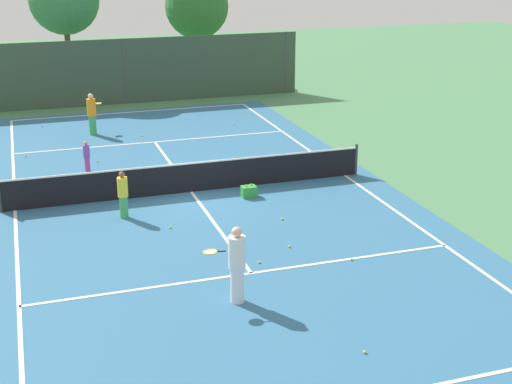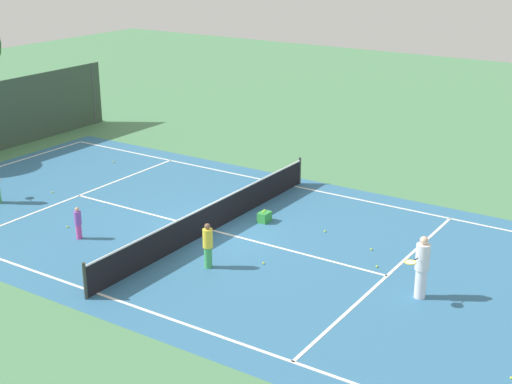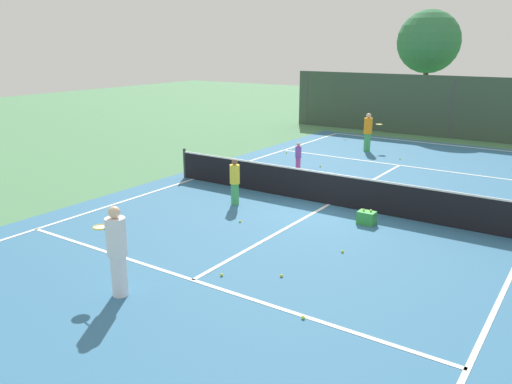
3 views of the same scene
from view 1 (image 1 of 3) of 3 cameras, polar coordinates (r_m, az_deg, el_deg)
name	(u,v)px [view 1 (image 1 of 3)]	position (r m, az deg, el deg)	size (l,w,h in m)	color
ground_plane	(191,192)	(23.80, -5.11, 0.01)	(80.00, 80.00, 0.00)	#4C8456
court_surface	(191,192)	(23.80, -5.11, 0.01)	(13.00, 25.00, 0.01)	teal
tennis_net	(191,177)	(23.63, -5.14, 1.18)	(11.90, 0.10, 1.10)	#333833
perimeter_fence	(124,72)	(36.78, -10.29, 9.29)	(18.00, 0.12, 3.20)	#384C3D
tree_0	(197,7)	(42.71, -4.68, 14.28)	(3.62, 3.62, 5.93)	brown
tree_1	(64,0)	(39.22, -14.84, 14.40)	(3.56, 3.56, 6.66)	brown
player_0	(87,156)	(26.31, -13.15, 2.77)	(0.24, 0.24, 1.11)	#D14799
player_1	(123,194)	(21.66, -10.40, -0.18)	(0.31, 0.31, 1.43)	#3FA559
player_2	(92,114)	(31.20, -12.76, 6.03)	(0.74, 0.90, 1.75)	#3FA559
player_3	(237,264)	(16.36, -1.54, -5.66)	(0.98, 0.52, 1.84)	silver
ball_crate	(249,191)	(23.19, -0.57, 0.04)	(0.47, 0.34, 0.43)	green
tennis_ball_0	(42,126)	(33.26, -16.47, 4.98)	(0.07, 0.07, 0.07)	#CCE533
tennis_ball_1	(365,352)	(15.02, 8.53, -12.32)	(0.07, 0.07, 0.07)	#CCE533
tennis_ball_2	(259,262)	(18.60, 0.26, -5.52)	(0.07, 0.07, 0.07)	#CCE533
tennis_ball_3	(26,156)	(28.85, -17.64, 2.71)	(0.07, 0.07, 0.07)	#CCE533
tennis_ball_4	(170,227)	(20.89, -6.77, -2.78)	(0.07, 0.07, 0.07)	#CCE533
tennis_ball_5	(114,186)	(24.61, -11.07, 0.46)	(0.07, 0.07, 0.07)	#CCE533
tennis_ball_6	(289,246)	(19.52, 2.63, -4.30)	(0.07, 0.07, 0.07)	#CCE533
tennis_ball_7	(208,177)	(25.18, -3.81, 1.22)	(0.07, 0.07, 0.07)	#CCE533
tennis_ball_8	(282,219)	(21.37, 2.07, -2.13)	(0.07, 0.07, 0.07)	#CCE533
tennis_ball_10	(234,123)	(32.44, -1.77, 5.42)	(0.07, 0.07, 0.07)	#CCE533
tennis_ball_11	(142,135)	(30.76, -8.98, 4.41)	(0.07, 0.07, 0.07)	#CCE533
tennis_ball_12	(352,259)	(18.92, 7.51, -5.26)	(0.07, 0.07, 0.07)	#CCE533
tennis_ball_13	(97,161)	(27.48, -12.37, 2.37)	(0.07, 0.07, 0.07)	#CCE533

